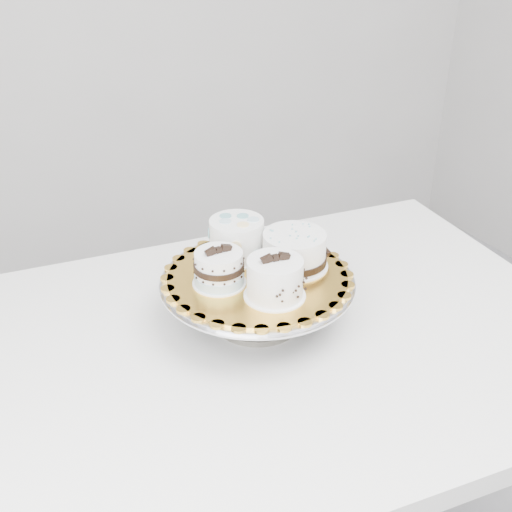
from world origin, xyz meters
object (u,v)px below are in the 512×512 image
cake_stand (257,292)px  cake_swirl (275,279)px  table (255,366)px  cake_dots (237,238)px  cake_ribbon (295,251)px  cake_board (257,276)px  cake_banded (219,269)px

cake_stand → cake_swirl: cake_swirl is taller
table → cake_dots: bearing=82.9°
cake_swirl → cake_ribbon: 0.12m
table → cake_swirl: (0.03, -0.03, 0.21)m
cake_stand → cake_board: (-0.00, 0.00, 0.03)m
cake_swirl → cake_stand: bearing=93.3°
cake_stand → cake_board: size_ratio=1.09×
table → cake_banded: bearing=134.2°
cake_board → cake_ribbon: cake_ribbon is taller
table → cake_ribbon: cake_ribbon is taller
cake_ribbon → cake_dots: bearing=124.3°
cake_stand → cake_ribbon: cake_ribbon is taller
cake_board → cake_ribbon: (0.08, -0.00, 0.04)m
cake_board → cake_swirl: 0.09m
cake_stand → cake_banded: 0.10m
cake_board → cake_swirl: bearing=-94.8°
table → cake_dots: 0.26m
cake_banded → cake_ribbon: 0.16m
table → cake_ribbon: size_ratio=9.70×
cake_board → cake_dots: (0.00, 0.09, 0.04)m
table → cake_stand: size_ratio=3.71×
cake_stand → cake_swirl: (-0.01, -0.08, 0.07)m
cake_stand → cake_dots: (0.00, 0.09, 0.08)m
table → cake_banded: size_ratio=13.77×
cake_board → cake_ribbon: size_ratio=2.40×
table → cake_stand: 0.15m
cake_dots → cake_ribbon: cake_dots is taller
cake_stand → cake_board: cake_board is taller
cake_board → cake_banded: bearing=174.2°
cake_board → cake_dots: cake_dots is taller
cake_board → cake_stand: bearing=0.0°
cake_ribbon → cake_stand: bearing=171.2°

